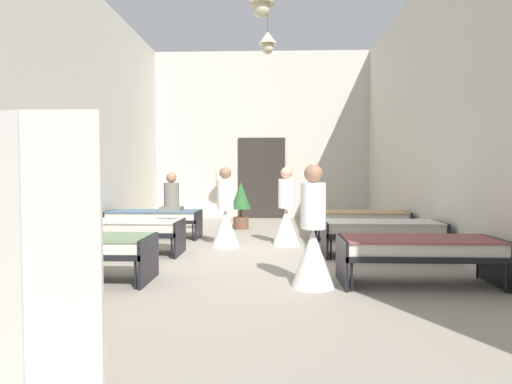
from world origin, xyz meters
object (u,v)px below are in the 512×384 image
(nurse_far_aisle, at_px, (313,243))
(nurse_mid_aisle, at_px, (286,217))
(bed_left_row_1, at_px, (125,228))
(potted_plant, at_px, (241,201))
(nurse_near_aisle, at_px, (225,218))
(bed_left_row_0, at_px, (75,247))
(patient_seated_primary, at_px, (171,196))
(bed_right_row_1, at_px, (382,229))
(bed_right_row_2, at_px, (360,218))
(bed_right_row_0, at_px, (419,249))
(bed_left_row_2, at_px, (154,217))

(nurse_far_aisle, bearing_deg, nurse_mid_aisle, 84.20)
(bed_left_row_1, bearing_deg, nurse_far_aisle, -35.01)
(bed_left_row_1, distance_m, potted_plant, 3.89)
(potted_plant, bearing_deg, nurse_near_aisle, -92.03)
(bed_left_row_0, distance_m, patient_seated_primary, 3.90)
(bed_right_row_1, distance_m, nurse_far_aisle, 2.45)
(bed_right_row_2, distance_m, nurse_far_aisle, 4.18)
(bed_right_row_0, height_order, bed_right_row_2, same)
(bed_right_row_1, bearing_deg, bed_left_row_0, -155.94)
(patient_seated_primary, bearing_deg, nurse_far_aisle, -57.11)
(nurse_near_aisle, distance_m, patient_seated_primary, 1.72)
(bed_left_row_2, distance_m, bed_right_row_2, 4.26)
(bed_left_row_2, bearing_deg, bed_left_row_1, -90.00)
(nurse_near_aisle, xyz_separation_m, nurse_mid_aisle, (1.12, 0.23, 0.00))
(bed_right_row_0, relative_size, bed_left_row_2, 1.00)
(patient_seated_primary, bearing_deg, nurse_near_aisle, -42.05)
(nurse_mid_aisle, bearing_deg, nurse_near_aisle, 163.96)
(bed_left_row_1, height_order, nurse_near_aisle, nurse_near_aisle)
(bed_left_row_2, distance_m, nurse_near_aisle, 1.93)
(bed_left_row_2, bearing_deg, bed_right_row_1, -24.06)
(nurse_near_aisle, distance_m, nurse_far_aisle, 3.20)
(bed_left_row_0, distance_m, potted_plant, 5.65)
(bed_left_row_0, height_order, potted_plant, potted_plant)
(bed_left_row_2, xyz_separation_m, nurse_near_aisle, (1.60, -1.07, 0.09))
(bed_right_row_2, distance_m, patient_seated_primary, 3.93)
(nurse_far_aisle, distance_m, potted_plant, 5.70)
(bed_right_row_0, xyz_separation_m, nurse_far_aisle, (-1.30, -0.17, 0.09))
(nurse_near_aisle, bearing_deg, bed_right_row_0, -98.75)
(bed_left_row_1, height_order, nurse_far_aisle, nurse_far_aisle)
(bed_left_row_1, bearing_deg, bed_right_row_0, -24.06)
(patient_seated_primary, distance_m, potted_plant, 2.05)
(potted_plant, bearing_deg, bed_left_row_1, -115.94)
(bed_right_row_1, distance_m, patient_seated_primary, 4.39)
(bed_left_row_0, xyz_separation_m, nurse_near_aisle, (1.60, 2.73, 0.09))
(bed_right_row_0, height_order, bed_left_row_1, same)
(bed_left_row_2, bearing_deg, nurse_far_aisle, -53.33)
(bed_left_row_2, xyz_separation_m, nurse_far_aisle, (2.96, -3.97, 0.09))
(bed_left_row_1, relative_size, bed_right_row_2, 1.00)
(bed_left_row_1, bearing_deg, bed_right_row_2, 24.06)
(bed_right_row_1, distance_m, nurse_mid_aisle, 1.86)
(bed_right_row_2, height_order, patient_seated_primary, patient_seated_primary)
(nurse_far_aisle, bearing_deg, bed_right_row_2, 61.88)
(bed_left_row_1, height_order, bed_right_row_2, same)
(bed_right_row_2, xyz_separation_m, nurse_mid_aisle, (-1.53, -0.84, 0.09))
(bed_left_row_2, bearing_deg, potted_plant, 43.11)
(patient_seated_primary, bearing_deg, bed_right_row_0, -44.66)
(bed_left_row_1, height_order, bed_left_row_2, same)
(nurse_mid_aisle, bearing_deg, nurse_far_aisle, -113.26)
(bed_left_row_1, xyz_separation_m, bed_left_row_2, (0.00, 1.90, 0.00))
(bed_left_row_0, distance_m, nurse_far_aisle, 2.96)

